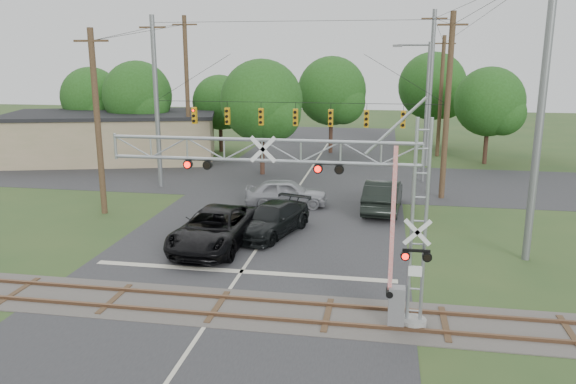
% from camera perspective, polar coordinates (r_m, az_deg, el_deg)
% --- Properties ---
extents(ground, '(160.00, 160.00, 0.00)m').
position_cam_1_polar(ground, '(19.24, -8.93, -14.05)').
color(ground, '#2D4721').
rests_on(ground, ground).
extents(road_main, '(14.00, 90.00, 0.02)m').
position_cam_1_polar(road_main, '(28.13, -2.46, -4.75)').
color(road_main, '#2B2B2E').
rests_on(road_main, ground).
extents(road_cross, '(90.00, 12.00, 0.02)m').
position_cam_1_polar(road_cross, '(41.44, 1.62, 1.30)').
color(road_cross, '#2B2B2E').
rests_on(road_cross, ground).
extents(railroad_track, '(90.00, 3.20, 0.17)m').
position_cam_1_polar(railroad_track, '(20.93, -7.16, -11.50)').
color(railroad_track, '#48433E').
rests_on(railroad_track, ground).
extents(crossing_gantry, '(10.81, 0.90, 7.06)m').
position_cam_1_polar(crossing_gantry, '(18.39, 3.43, -0.56)').
color(crossing_gantry, gray).
rests_on(crossing_gantry, ground).
extents(traffic_signal_span, '(19.34, 0.36, 11.50)m').
position_cam_1_polar(traffic_signal_span, '(36.55, 2.15, 8.50)').
color(traffic_signal_span, slate).
rests_on(traffic_signal_span, ground).
extents(pickup_black, '(3.39, 6.72, 1.82)m').
position_cam_1_polar(pickup_black, '(26.91, -7.44, -3.70)').
color(pickup_black, black).
rests_on(pickup_black, ground).
extents(car_dark, '(3.83, 5.87, 1.58)m').
position_cam_1_polar(car_dark, '(28.57, -1.68, -2.81)').
color(car_dark, black).
rests_on(car_dark, ground).
extents(sedan_silver, '(5.18, 2.70, 1.68)m').
position_cam_1_polar(sedan_silver, '(33.88, -0.17, -0.07)').
color(sedan_silver, '#929399').
rests_on(sedan_silver, ground).
extents(suv_dark, '(2.41, 5.79, 1.86)m').
position_cam_1_polar(suv_dark, '(33.33, 9.62, -0.34)').
color(suv_dark, black).
rests_on(suv_dark, ground).
extents(commercial_building, '(19.37, 13.33, 4.11)m').
position_cam_1_polar(commercial_building, '(51.40, -17.38, 5.43)').
color(commercial_building, '#877E5A').
rests_on(commercial_building, ground).
extents(streetlight, '(2.62, 0.27, 9.83)m').
position_cam_1_polar(streetlight, '(40.93, 13.62, 8.54)').
color(streetlight, slate).
rests_on(streetlight, ground).
extents(utility_poles, '(24.32, 27.07, 13.11)m').
position_cam_1_polar(utility_poles, '(39.32, 5.55, 9.40)').
color(utility_poles, '#3C2A1C').
rests_on(utility_poles, ground).
extents(treeline, '(53.23, 22.87, 9.30)m').
position_cam_1_polar(treeline, '(48.97, 4.59, 9.66)').
color(treeline, '#3B251B').
rests_on(treeline, ground).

